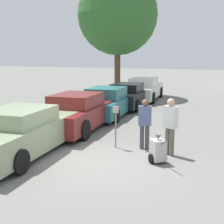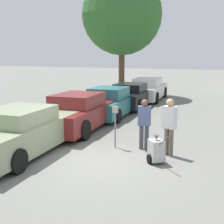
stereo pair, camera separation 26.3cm
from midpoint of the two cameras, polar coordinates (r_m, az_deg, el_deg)
name	(u,v)px [view 2 (the right image)]	position (r m, az deg, el deg)	size (l,w,h in m)	color
ground_plane	(95,160)	(9.32, -2.34, -8.83)	(120.00, 120.00, 0.00)	slate
parked_car_sage	(22,132)	(10.19, -15.45, -3.47)	(2.40, 5.25, 1.47)	gray
parked_car_maroon	(80,112)	(13.10, -5.35, -0.02)	(2.41, 5.40, 1.50)	maroon
parked_car_teal	(110,103)	(15.77, 0.10, 1.68)	(2.31, 4.99, 1.47)	#23666B
parked_car_black	(131,96)	(18.49, 3.87, 2.94)	(2.29, 4.89, 1.43)	black
parked_car_white	(148,90)	(21.58, 6.95, 4.08)	(2.36, 5.43, 1.52)	silver
parking_meter	(115,119)	(10.31, 1.33, -1.30)	(0.18, 0.09, 1.41)	slate
person_worker	(144,121)	(10.21, 6.66, -1.69)	(0.47, 0.33, 1.66)	#3F3F47
person_supervisor	(169,123)	(9.68, 11.21, -2.04)	(0.47, 0.35, 1.78)	#665B4C
equipment_cart	(156,150)	(9.07, 8.90, -6.93)	(0.78, 0.88, 1.00)	#B2B2AD
shade_tree	(122,15)	(23.76, 2.15, 17.32)	(5.83, 5.83, 8.86)	brown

